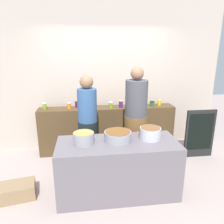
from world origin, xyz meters
name	(u,v)px	position (x,y,z in m)	size (l,w,h in m)	color
ground	(115,180)	(0.00, 0.00, 0.00)	(12.00, 12.00, 0.00)	#A6948E
storefront_wall	(105,76)	(0.00, 1.45, 1.50)	(4.80, 0.12, 3.00)	#B5A496
display_shelf	(107,129)	(0.00, 1.10, 0.46)	(2.70, 0.36, 0.93)	#4B3720
prep_table	(118,168)	(0.00, -0.30, 0.40)	(1.70, 0.70, 0.80)	#635C62
preserve_jar_0	(45,106)	(-1.21, 1.12, 0.99)	(0.08, 0.08, 0.12)	#6C991B
preserve_jar_1	(69,106)	(-0.74, 1.10, 0.99)	(0.08, 0.08, 0.12)	orange
preserve_jar_2	(77,105)	(-0.59, 1.17, 0.98)	(0.08, 0.08, 0.12)	#47165A
preserve_jar_3	(95,105)	(-0.25, 1.10, 0.99)	(0.07, 0.07, 0.12)	#CC5D08
preserve_jar_4	(111,105)	(0.06, 1.04, 0.99)	(0.07, 0.07, 0.12)	#629820
preserve_jar_5	(121,104)	(0.27, 1.06, 1.00)	(0.08, 0.08, 0.14)	#4A1E60
preserve_jar_6	(129,104)	(0.43, 1.06, 0.99)	(0.08, 0.08, 0.13)	#943C14
preserve_jar_7	(136,102)	(0.58, 1.15, 1.00)	(0.09, 0.09, 0.15)	orange
preserve_jar_8	(152,104)	(0.91, 1.07, 0.98)	(0.09, 0.09, 0.10)	#215E2E
preserve_jar_9	(159,102)	(1.07, 1.12, 0.99)	(0.07, 0.07, 0.12)	gold
cooking_pot_left	(84,138)	(-0.47, -0.27, 0.88)	(0.29, 0.29, 0.16)	gray
cooking_pot_center	(118,136)	(0.01, -0.24, 0.87)	(0.38, 0.38, 0.14)	gray
cooking_pot_right	(150,133)	(0.48, -0.23, 0.89)	(0.30, 0.30, 0.17)	#B7B7BC
cook_with_tongs	(88,128)	(-0.40, 0.41, 0.76)	(0.33, 0.33, 1.65)	black
cook_in_cap	(136,125)	(0.40, 0.34, 0.81)	(0.38, 0.38, 1.78)	brown
bread_crate	(18,191)	(-1.43, -0.25, 0.11)	(0.48, 0.31, 0.22)	#8B6E4D
chalkboard_sign	(200,134)	(1.73, 0.59, 0.48)	(0.58, 0.05, 0.95)	black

